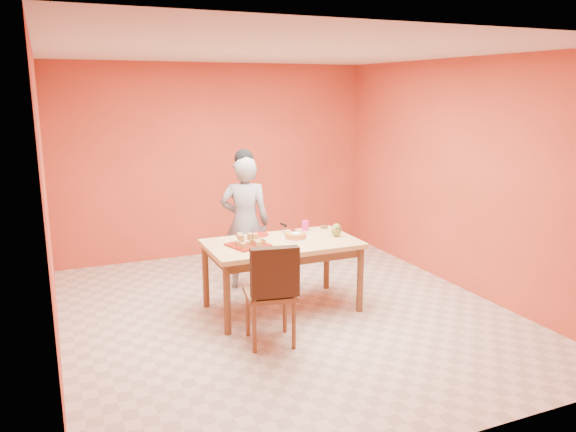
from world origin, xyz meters
name	(u,v)px	position (x,y,z in m)	size (l,w,h in m)	color
floor	(286,313)	(0.00, 0.00, 0.00)	(5.00, 5.00, 0.00)	beige
ceiling	(286,51)	(0.00, 0.00, 2.70)	(5.00, 5.00, 0.00)	silver
wall_back	(217,161)	(0.00, 2.50, 1.35)	(4.50, 4.50, 0.00)	#D54A31
wall_left	(47,207)	(-2.25, 0.00, 1.35)	(5.00, 5.00, 0.00)	#D54A31
wall_right	(462,176)	(2.25, 0.00, 1.35)	(5.00, 5.00, 0.00)	#D54A31
dining_table	(282,250)	(0.01, 0.12, 0.67)	(1.60, 0.90, 0.76)	#E4BF77
dining_chair	(271,291)	(-0.41, -0.62, 0.51)	(0.53, 0.60, 0.99)	brown
pastry_pile	(248,239)	(-0.38, 0.10, 0.83)	(0.32, 0.32, 0.11)	tan
person	(245,223)	(-0.12, 0.94, 0.80)	(0.58, 0.38, 1.59)	gray
pastry_platter	(248,245)	(-0.38, 0.10, 0.77)	(0.36, 0.36, 0.02)	maroon
red_dinner_plate	(259,235)	(-0.13, 0.47, 0.77)	(0.22, 0.22, 0.01)	maroon
white_cake_plate	(296,239)	(0.18, 0.15, 0.77)	(0.30, 0.30, 0.01)	white
sponge_cake	(296,236)	(0.18, 0.15, 0.80)	(0.24, 0.24, 0.05)	#CE7635
cake_server	(290,229)	(0.19, 0.33, 0.83)	(0.05, 0.25, 0.01)	white
egg_ornament	(336,230)	(0.64, 0.08, 0.83)	(0.11, 0.09, 0.14)	olive
magenta_glass	(305,226)	(0.44, 0.46, 0.82)	(0.08, 0.08, 0.11)	#D01F7B
checker_tin	(324,227)	(0.69, 0.47, 0.77)	(0.09, 0.09, 0.03)	#3D1A10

